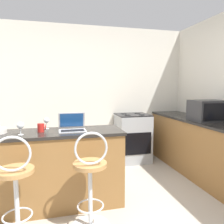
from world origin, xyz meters
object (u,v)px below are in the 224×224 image
object	(u,v)px
laptop	(72,126)
wine_glass_tall	(20,126)
mug_red	(41,128)
wine_glass_short	(46,121)
bar_stool_far	(90,183)
stove_range	(132,138)
microwave	(209,110)
bar_stool_near	(16,191)

from	to	relation	value
laptop	wine_glass_tall	bearing A→B (deg)	-168.83
mug_red	wine_glass_short	size ratio (longest dim) A/B	0.71
bar_stool_far	mug_red	size ratio (longest dim) A/B	10.18
mug_red	stove_range	bearing A→B (deg)	39.01
laptop	microwave	world-z (taller)	microwave
microwave	laptop	bearing A→B (deg)	-173.24
bar_stool_near	bar_stool_far	world-z (taller)	same
laptop	stove_range	bearing A→B (deg)	46.21
wine_glass_tall	wine_glass_short	distance (m)	0.39
bar_stool_far	laptop	xyz separation A→B (m)	(-0.13, 0.56, 0.49)
laptop	mug_red	xyz separation A→B (m)	(-0.36, -0.00, -0.00)
bar_stool_near	mug_red	bearing A→B (deg)	69.97
bar_stool_near	bar_stool_far	size ratio (longest dim) A/B	1.00
bar_stool_near	microwave	size ratio (longest dim) A/B	1.92
microwave	wine_glass_short	size ratio (longest dim) A/B	3.76
bar_stool_far	wine_glass_short	xyz separation A→B (m)	(-0.44, 0.74, 0.54)
stove_range	mug_red	world-z (taller)	mug_red
mug_red	laptop	bearing A→B (deg)	0.34
bar_stool_near	mug_red	distance (m)	0.77
laptop	stove_range	distance (m)	1.86
bar_stool_near	mug_red	world-z (taller)	bar_stool_near
laptop	bar_stool_near	bearing A→B (deg)	-134.95
bar_stool_near	stove_range	world-z (taller)	bar_stool_near
laptop	wine_glass_short	size ratio (longest dim) A/B	2.25
wine_glass_tall	mug_red	xyz separation A→B (m)	(0.21, 0.11, -0.05)
laptop	wine_glass_short	bearing A→B (deg)	149.67
bar_stool_near	laptop	xyz separation A→B (m)	(0.56, 0.56, 0.49)
bar_stool_far	wine_glass_tall	xyz separation A→B (m)	(-0.70, 0.45, 0.54)
bar_stool_near	stove_range	distance (m)	2.58
microwave	wine_glass_tall	size ratio (longest dim) A/B	3.70
stove_range	wine_glass_short	world-z (taller)	wine_glass_short
bar_stool_near	wine_glass_short	size ratio (longest dim) A/B	7.22
laptop	stove_range	xyz separation A→B (m)	(1.24, 1.29, -0.51)
wine_glass_tall	stove_range	bearing A→B (deg)	37.85
laptop	wine_glass_short	world-z (taller)	laptop
stove_range	wine_glass_tall	bearing A→B (deg)	-142.15
wine_glass_tall	laptop	bearing A→B (deg)	11.17
laptop	mug_red	distance (m)	0.36
bar_stool_far	laptop	size ratio (longest dim) A/B	3.20
bar_stool_near	mug_red	xyz separation A→B (m)	(0.20, 0.56, 0.49)
laptop	wine_glass_tall	size ratio (longest dim) A/B	2.22
mug_red	wine_glass_tall	bearing A→B (deg)	-152.29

